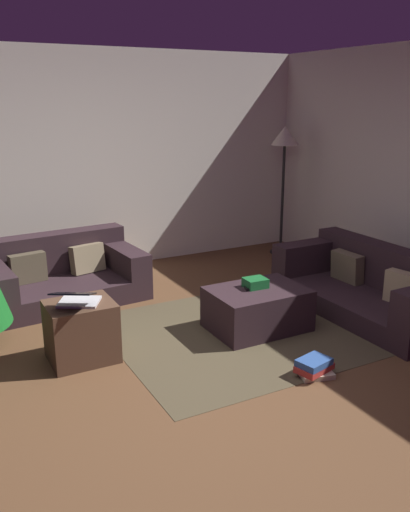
{
  "coord_description": "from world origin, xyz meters",
  "views": [
    {
      "loc": [
        -1.57,
        -3.22,
        2.04
      ],
      "look_at": [
        0.51,
        0.66,
        0.75
      ],
      "focal_mm": 38.0,
      "sensor_mm": 36.0,
      "label": 1
    }
  ],
  "objects_px": {
    "couch_left": "(61,275)",
    "ottoman": "(257,309)",
    "gift_box": "(255,283)",
    "side_table": "(81,331)",
    "laptop": "(77,299)",
    "corner_lamp": "(285,146)",
    "book_stack": "(314,367)",
    "tv_remote": "(247,287)",
    "couch_right": "(372,287)"
  },
  "relations": [
    {
      "from": "corner_lamp",
      "to": "couch_right",
      "type": "bearing_deg",
      "value": -102.01
    },
    {
      "from": "ottoman",
      "to": "corner_lamp",
      "type": "distance_m",
      "value": 2.87
    },
    {
      "from": "couch_left",
      "to": "ottoman",
      "type": "height_order",
      "value": "couch_left"
    },
    {
      "from": "ottoman",
      "to": "tv_remote",
      "type": "bearing_deg",
      "value": 137.67
    },
    {
      "from": "couch_left",
      "to": "book_stack",
      "type": "bearing_deg",
      "value": 111.97
    },
    {
      "from": "couch_right",
      "to": "side_table",
      "type": "distance_m",
      "value": 2.82
    },
    {
      "from": "gift_box",
      "to": "book_stack",
      "type": "xyz_separation_m",
      "value": [
        -0.1,
        -0.99,
        -0.36
      ]
    },
    {
      "from": "ottoman",
      "to": "gift_box",
      "type": "xyz_separation_m",
      "value": [
        0.0,
        0.05,
        0.23
      ]
    },
    {
      "from": "gift_box",
      "to": "laptop",
      "type": "bearing_deg",
      "value": 177.97
    },
    {
      "from": "couch_left",
      "to": "tv_remote",
      "type": "xyz_separation_m",
      "value": [
        1.3,
        -1.58,
        0.15
      ]
    },
    {
      "from": "couch_right",
      "to": "book_stack",
      "type": "relative_size",
      "value": 5.95
    },
    {
      "from": "book_stack",
      "to": "couch_right",
      "type": "bearing_deg",
      "value": 30.18
    },
    {
      "from": "ottoman",
      "to": "corner_lamp",
      "type": "xyz_separation_m",
      "value": [
        1.68,
        1.97,
        1.25
      ]
    },
    {
      "from": "couch_right",
      "to": "gift_box",
      "type": "xyz_separation_m",
      "value": [
        -1.22,
        0.22,
        0.18
      ]
    },
    {
      "from": "corner_lamp",
      "to": "book_stack",
      "type": "bearing_deg",
      "value": -121.45
    },
    {
      "from": "side_table",
      "to": "laptop",
      "type": "bearing_deg",
      "value": -119.89
    },
    {
      "from": "ottoman",
      "to": "gift_box",
      "type": "distance_m",
      "value": 0.24
    },
    {
      "from": "couch_right",
      "to": "ottoman",
      "type": "xyz_separation_m",
      "value": [
        -1.22,
        0.17,
        -0.06
      ]
    },
    {
      "from": "ottoman",
      "to": "couch_right",
      "type": "bearing_deg",
      "value": -7.95
    },
    {
      "from": "gift_box",
      "to": "side_table",
      "type": "height_order",
      "value": "side_table"
    },
    {
      "from": "laptop",
      "to": "corner_lamp",
      "type": "height_order",
      "value": "corner_lamp"
    },
    {
      "from": "couch_left",
      "to": "book_stack",
      "type": "relative_size",
      "value": 5.2
    },
    {
      "from": "side_table",
      "to": "laptop",
      "type": "xyz_separation_m",
      "value": [
        -0.03,
        -0.05,
        0.3
      ]
    },
    {
      "from": "tv_remote",
      "to": "laptop",
      "type": "distance_m",
      "value": 1.54
    },
    {
      "from": "gift_box",
      "to": "laptop",
      "type": "distance_m",
      "value": 1.62
    },
    {
      "from": "couch_left",
      "to": "side_table",
      "type": "distance_m",
      "value": 1.5
    },
    {
      "from": "book_stack",
      "to": "tv_remote",
      "type": "bearing_deg",
      "value": 88.54
    },
    {
      "from": "couch_right",
      "to": "corner_lamp",
      "type": "distance_m",
      "value": 2.49
    },
    {
      "from": "tv_remote",
      "to": "book_stack",
      "type": "height_order",
      "value": "tv_remote"
    },
    {
      "from": "side_table",
      "to": "ottoman",
      "type": "bearing_deg",
      "value": -5.77
    },
    {
      "from": "laptop",
      "to": "book_stack",
      "type": "xyz_separation_m",
      "value": [
        1.51,
        -1.05,
        -0.47
      ]
    },
    {
      "from": "gift_box",
      "to": "side_table",
      "type": "xyz_separation_m",
      "value": [
        -1.58,
        0.11,
        -0.18
      ]
    },
    {
      "from": "couch_left",
      "to": "couch_right",
      "type": "xyz_separation_m",
      "value": [
        2.6,
        -1.81,
        0.0
      ]
    },
    {
      "from": "tv_remote",
      "to": "corner_lamp",
      "type": "relative_size",
      "value": 0.09
    },
    {
      "from": "laptop",
      "to": "corner_lamp",
      "type": "xyz_separation_m",
      "value": [
        3.29,
        1.86,
        0.9
      ]
    },
    {
      "from": "side_table",
      "to": "laptop",
      "type": "distance_m",
      "value": 0.31
    },
    {
      "from": "couch_right",
      "to": "gift_box",
      "type": "bearing_deg",
      "value": 79.18
    },
    {
      "from": "couch_right",
      "to": "couch_left",
      "type": "bearing_deg",
      "value": 54.63
    },
    {
      "from": "tv_remote",
      "to": "side_table",
      "type": "relative_size",
      "value": 0.31
    },
    {
      "from": "tv_remote",
      "to": "couch_right",
      "type": "bearing_deg",
      "value": 8.1
    },
    {
      "from": "tv_remote",
      "to": "corner_lamp",
      "type": "distance_m",
      "value": 2.79
    },
    {
      "from": "gift_box",
      "to": "corner_lamp",
      "type": "distance_m",
      "value": 2.74
    },
    {
      "from": "couch_left",
      "to": "side_table",
      "type": "relative_size",
      "value": 3.18
    },
    {
      "from": "book_stack",
      "to": "corner_lamp",
      "type": "relative_size",
      "value": 0.19
    },
    {
      "from": "tv_remote",
      "to": "gift_box",
      "type": "bearing_deg",
      "value": 7.05
    },
    {
      "from": "gift_box",
      "to": "tv_remote",
      "type": "height_order",
      "value": "gift_box"
    },
    {
      "from": "ottoman",
      "to": "gift_box",
      "type": "height_order",
      "value": "gift_box"
    },
    {
      "from": "gift_box",
      "to": "side_table",
      "type": "bearing_deg",
      "value": 176.09
    },
    {
      "from": "ottoman",
      "to": "side_table",
      "type": "distance_m",
      "value": 1.59
    },
    {
      "from": "side_table",
      "to": "gift_box",
      "type": "bearing_deg",
      "value": -3.91
    }
  ]
}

